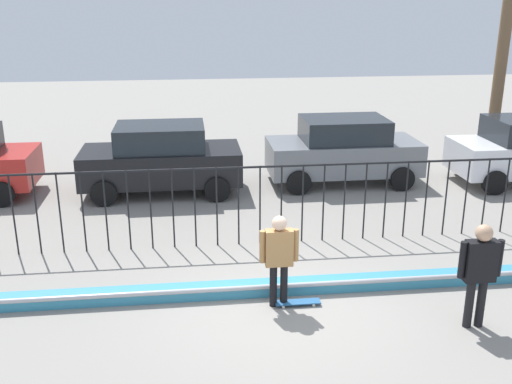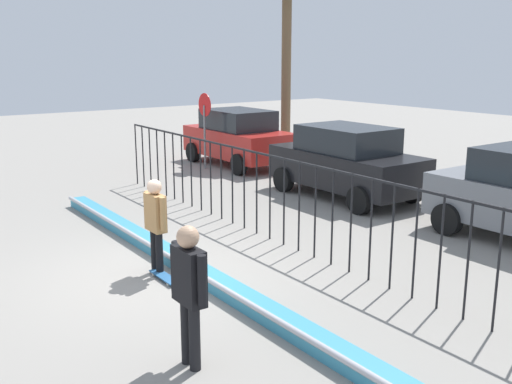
# 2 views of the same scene
# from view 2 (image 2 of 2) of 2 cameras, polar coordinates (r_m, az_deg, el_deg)

# --- Properties ---
(ground_plane) EXTENTS (60.00, 60.00, 0.00)m
(ground_plane) POSITION_cam_2_polar(r_m,az_deg,el_deg) (10.47, -9.66, -7.87)
(ground_plane) COLOR gray
(bowl_coping_ledge) EXTENTS (11.00, 0.41, 0.27)m
(bowl_coping_ledge) POSITION_cam_2_polar(r_m,az_deg,el_deg) (10.63, -7.27, -6.76)
(bowl_coping_ledge) COLOR teal
(bowl_coping_ledge) RESTS_ON ground
(perimeter_fence) EXTENTS (14.04, 0.04, 1.77)m
(perimeter_fence) POSITION_cam_2_polar(r_m,az_deg,el_deg) (11.58, 2.75, 0.02)
(perimeter_fence) COLOR black
(perimeter_fence) RESTS_ON ground
(skateboarder) EXTENTS (0.68, 0.25, 1.68)m
(skateboarder) POSITION_cam_2_polar(r_m,az_deg,el_deg) (10.18, -9.72, -2.49)
(skateboarder) COLOR black
(skateboarder) RESTS_ON ground
(skateboard) EXTENTS (0.80, 0.20, 0.07)m
(skateboard) POSITION_cam_2_polar(r_m,az_deg,el_deg) (10.18, -8.87, -8.11)
(skateboard) COLOR #26598C
(skateboard) RESTS_ON ground
(camera_operator) EXTENTS (0.73, 0.27, 1.80)m
(camera_operator) POSITION_cam_2_polar(r_m,az_deg,el_deg) (7.10, -6.51, -8.84)
(camera_operator) COLOR black
(camera_operator) RESTS_ON ground
(parked_car_red) EXTENTS (4.30, 2.12, 1.90)m
(parked_car_red) POSITION_cam_2_polar(r_m,az_deg,el_deg) (20.16, -1.76, 5.36)
(parked_car_red) COLOR #B2231E
(parked_car_red) RESTS_ON ground
(parked_car_black) EXTENTS (4.30, 2.12, 1.90)m
(parked_car_black) POSITION_cam_2_polar(r_m,az_deg,el_deg) (15.74, 8.74, 2.97)
(parked_car_black) COLOR black
(parked_car_black) RESTS_ON ground
(stop_sign) EXTENTS (0.76, 0.07, 2.50)m
(stop_sign) POSITION_cam_2_polar(r_m,az_deg,el_deg) (19.50, -5.00, 6.95)
(stop_sign) COLOR slate
(stop_sign) RESTS_ON ground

